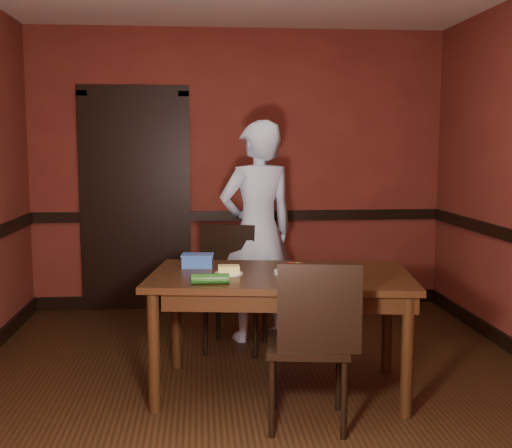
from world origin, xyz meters
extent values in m
cube|color=black|center=(0.00, 0.00, 0.00)|extent=(4.00, 4.50, 0.01)
cube|color=maroon|center=(0.00, 2.25, 1.35)|extent=(4.00, 0.02, 2.70)
cube|color=maroon|center=(0.00, -2.25, 1.35)|extent=(4.00, 0.02, 2.70)
cube|color=black|center=(0.00, 2.23, 0.90)|extent=(4.00, 0.03, 0.10)
cube|color=black|center=(0.00, 2.23, 0.06)|extent=(4.00, 0.03, 0.12)
cube|color=black|center=(-1.00, 2.21, 1.02)|extent=(0.85, 0.04, 2.05)
cube|color=black|center=(-1.48, 2.23, 1.02)|extent=(0.10, 0.06, 2.15)
cube|color=black|center=(-0.52, 2.23, 1.02)|extent=(0.10, 0.06, 2.15)
cube|color=black|center=(-1.00, 2.23, 2.10)|extent=(1.05, 0.06, 0.10)
cube|color=black|center=(0.13, -0.01, 0.39)|extent=(1.76, 1.15, 0.77)
imported|color=#B2CDED|center=(0.08, 1.13, 0.89)|extent=(0.76, 0.63, 1.79)
cylinder|color=silver|center=(0.22, -0.02, 0.78)|extent=(0.27, 0.27, 0.01)
cube|color=#9C754C|center=(0.22, -0.02, 0.80)|extent=(0.12, 0.11, 0.02)
ellipsoid|color=#43822B|center=(0.22, -0.02, 0.82)|extent=(0.11, 0.10, 0.03)
cylinder|color=red|center=(0.19, -0.01, 0.84)|extent=(0.05, 0.05, 0.01)
cylinder|color=red|center=(0.25, -0.03, 0.84)|extent=(0.05, 0.05, 0.01)
cylinder|color=#8AB465|center=(0.19, -0.05, 0.84)|extent=(0.03, 0.03, 0.01)
cylinder|color=#8AB465|center=(0.24, 0.00, 0.84)|extent=(0.03, 0.03, 0.01)
cylinder|color=#8AB465|center=(0.22, -0.02, 0.84)|extent=(0.03, 0.03, 0.01)
cylinder|color=#4D943D|center=(0.40, -0.15, 0.81)|extent=(0.06, 0.06, 0.07)
cylinder|color=#B5B5B5|center=(0.40, -0.15, 0.85)|extent=(0.07, 0.07, 0.01)
cylinder|color=silver|center=(-0.21, -0.01, 0.78)|extent=(0.18, 0.18, 0.01)
cube|color=#DACD66|center=(-0.21, -0.01, 0.81)|extent=(0.13, 0.09, 0.04)
cube|color=#2E59B0|center=(-0.40, 0.25, 0.81)|extent=(0.21, 0.15, 0.08)
cube|color=#2E59B0|center=(-0.40, 0.25, 0.86)|extent=(0.22, 0.16, 0.01)
cylinder|color=#154111|center=(-0.33, -0.28, 0.81)|extent=(0.22, 0.06, 0.06)
camera|label=1|loc=(-0.38, -4.00, 1.59)|focal=45.00mm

